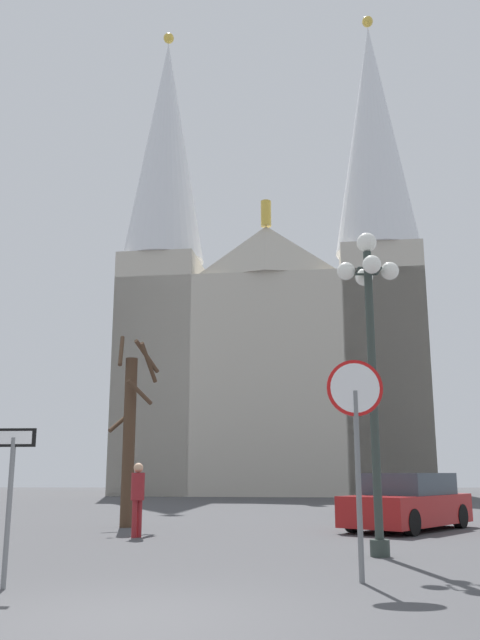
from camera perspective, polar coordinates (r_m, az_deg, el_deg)
The scene contains 9 objects.
ground_plane at distance 7.75m, azimuth -9.72°, elevation -23.81°, with size 120.00×120.00×0.00m, color #424244.
cathedral at distance 48.29m, azimuth 2.77°, elevation -1.62°, with size 21.79×15.83×34.47m.
stop_sign at distance 10.10m, azimuth 9.81°, elevation -8.49°, with size 0.84×0.09×3.14m.
one_way_arrow_sign at distance 9.93m, azimuth -18.86°, elevation -13.05°, with size 0.62×0.08×2.10m.
street_lamp at distance 13.41m, azimuth 10.99°, elevation -0.92°, with size 1.24×1.24×6.23m.
bare_tree at distance 19.78m, azimuth -9.31°, elevation -9.32°, with size 1.41×1.39×5.48m.
parked_car_near_red at distance 19.15m, azimuth 14.08°, elevation -14.81°, with size 4.18×4.57×1.48m.
parked_car_far_navy at distance 25.46m, azimuth 13.09°, elevation -14.31°, with size 2.51×4.59×1.41m.
pedestrian_walking at distance 16.70m, azimuth -8.66°, elevation -14.20°, with size 0.32×0.32×1.72m.
Camera 1 is at (1.27, -7.50, 1.51)m, focal length 37.77 mm.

